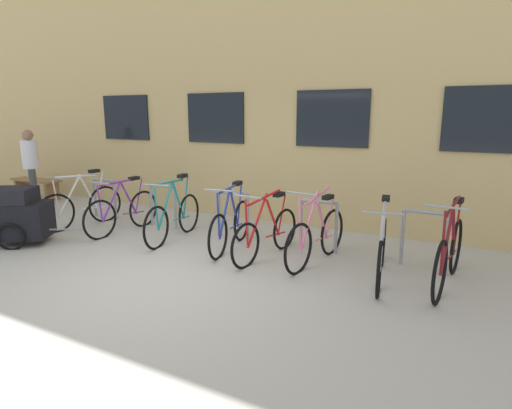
% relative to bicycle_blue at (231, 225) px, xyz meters
% --- Properties ---
extents(ground_plane, '(42.00, 42.00, 0.00)m').
position_rel_bicycle_blue_xyz_m(ground_plane, '(-0.22, -1.40, -0.38)').
color(ground_plane, '#B2ADA0').
extents(storefront_building, '(28.00, 6.77, 6.53)m').
position_rel_bicycle_blue_xyz_m(storefront_building, '(-0.22, 5.17, 2.89)').
color(storefront_building, tan).
rests_on(storefront_building, ground).
extents(bike_rack, '(6.61, 0.05, 0.80)m').
position_rel_bicycle_blue_xyz_m(bike_rack, '(-0.26, 0.50, 0.11)').
color(bike_rack, gray).
rests_on(bike_rack, ground).
extents(bicycle_blue, '(0.46, 1.65, 1.03)m').
position_rel_bicycle_blue_xyz_m(bicycle_blue, '(0.00, 0.00, 0.00)').
color(bicycle_blue, black).
rests_on(bicycle_blue, ground).
extents(bicycle_white, '(0.44, 1.69, 1.05)m').
position_rel_bicycle_blue_xyz_m(bicycle_white, '(-3.12, -0.17, 0.01)').
color(bicycle_white, black).
rests_on(bicycle_white, ground).
extents(bicycle_teal, '(0.44, 1.71, 1.07)m').
position_rel_bicycle_blue_xyz_m(bicycle_teal, '(-1.09, -0.03, 0.01)').
color(bicycle_teal, black).
rests_on(bicycle_teal, ground).
extents(bicycle_purple, '(0.44, 1.66, 0.97)m').
position_rel_bicycle_blue_xyz_m(bicycle_purple, '(-2.17, -0.09, -0.00)').
color(bicycle_purple, black).
rests_on(bicycle_purple, ground).
extents(bicycle_silver, '(0.46, 1.75, 1.02)m').
position_rel_bicycle_blue_xyz_m(bicycle_silver, '(2.32, -0.15, -0.00)').
color(bicycle_silver, black).
rests_on(bicycle_silver, ground).
extents(bicycle_pink, '(0.44, 1.67, 1.09)m').
position_rel_bicycle_blue_xyz_m(bicycle_pink, '(1.39, 0.01, 0.00)').
color(bicycle_pink, black).
rests_on(bicycle_pink, ground).
extents(bicycle_red, '(0.44, 1.67, 1.01)m').
position_rel_bicycle_blue_xyz_m(bicycle_red, '(0.67, -0.11, -0.02)').
color(bicycle_red, black).
rests_on(bicycle_red, ground).
extents(bicycle_maroon, '(0.44, 1.82, 1.11)m').
position_rel_bicycle_blue_xyz_m(bicycle_maroon, '(3.08, -0.02, 0.03)').
color(bicycle_maroon, black).
rests_on(bicycle_maroon, ground).
extents(bike_trailer, '(1.40, 1.04, 0.93)m').
position_rel_bicycle_blue_xyz_m(bike_trailer, '(-3.14, -1.38, 0.09)').
color(bike_trailer, black).
rests_on(bike_trailer, ground).
extents(wooden_bench, '(1.45, 0.40, 0.48)m').
position_rel_bicycle_blue_xyz_m(wooden_bench, '(-6.32, 1.14, -0.03)').
color(wooden_bench, olive).
rests_on(wooden_bench, ground).
extents(person_by_bench, '(0.33, 0.32, 1.72)m').
position_rel_bicycle_blue_xyz_m(person_by_bench, '(-5.19, 0.31, 0.62)').
color(person_by_bench, '#3F3F42').
rests_on(person_by_bench, ground).
extents(backpack, '(0.34, 0.29, 0.44)m').
position_rel_bicycle_blue_xyz_m(backpack, '(-5.60, 0.19, -0.16)').
color(backpack, '#1E4C1E').
rests_on(backpack, ground).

